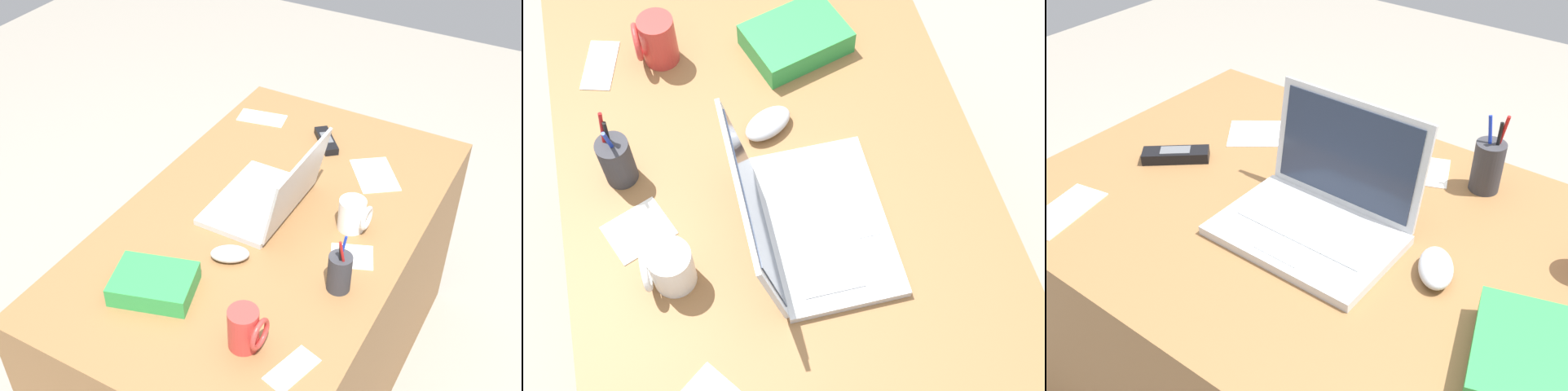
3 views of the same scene
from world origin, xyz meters
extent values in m
cube|color=olive|center=(0.00, 0.00, 0.35)|extent=(1.32, 0.80, 0.71)
cube|color=silver|center=(-0.04, -0.07, 0.71)|extent=(0.33, 0.21, 0.02)
cube|color=silver|center=(-0.04, -0.05, 0.72)|extent=(0.27, 0.11, 0.00)
cube|color=silver|center=(-0.04, -0.13, 0.72)|extent=(0.09, 0.05, 0.00)
cube|color=silver|center=(-0.04, 0.07, 0.82)|extent=(0.32, 0.05, 0.21)
cube|color=#283347|center=(-0.04, 0.06, 0.83)|extent=(0.29, 0.04, 0.18)
ellipsoid|color=silver|center=(0.19, -0.01, 0.72)|extent=(0.10, 0.12, 0.04)
cylinder|color=white|center=(-0.08, 0.22, 0.75)|extent=(0.08, 0.08, 0.09)
torus|color=white|center=(-0.08, 0.26, 0.76)|extent=(0.07, 0.01, 0.07)
cube|color=black|center=(-0.43, -0.02, 0.72)|extent=(0.14, 0.13, 0.02)
cube|color=#595B60|center=(-0.43, -0.02, 0.73)|extent=(0.07, 0.06, 0.00)
cylinder|color=#333338|center=(0.15, 0.28, 0.76)|extent=(0.06, 0.06, 0.11)
cylinder|color=#1933B2|center=(0.15, 0.28, 0.80)|extent=(0.03, 0.02, 0.14)
cylinder|color=black|center=(0.16, 0.28, 0.79)|extent=(0.01, 0.02, 0.14)
cylinder|color=red|center=(0.16, 0.29, 0.80)|extent=(0.03, 0.03, 0.15)
cube|color=green|center=(0.38, -0.12, 0.73)|extent=(0.20, 0.23, 0.05)
cube|color=white|center=(-0.35, 0.18, 0.71)|extent=(0.21, 0.20, 0.00)
cube|color=white|center=(-0.47, -0.28, 0.71)|extent=(0.11, 0.18, 0.00)
cube|color=white|center=(0.03, 0.27, 0.71)|extent=(0.13, 0.14, 0.00)
camera|label=1|loc=(1.28, 0.69, 1.93)|focal=46.30mm
camera|label=2|loc=(-0.59, 0.14, 1.84)|focal=48.24mm
camera|label=3|loc=(0.49, -0.76, 1.43)|focal=42.78mm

